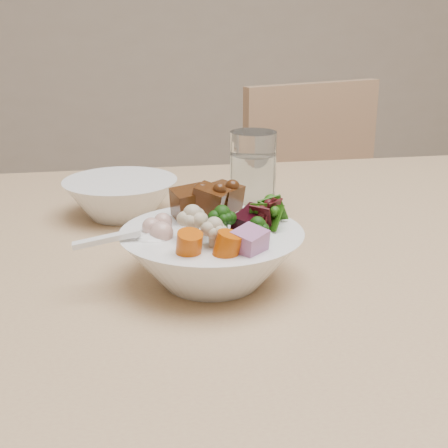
% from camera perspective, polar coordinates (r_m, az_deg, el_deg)
% --- Properties ---
extents(dining_table, '(1.54, 0.88, 0.72)m').
position_cam_1_polar(dining_table, '(0.86, 14.21, -5.85)').
color(dining_table, tan).
rests_on(dining_table, ground).
extents(chair_far, '(0.48, 0.48, 0.83)m').
position_cam_1_polar(chair_far, '(1.56, 9.93, -1.18)').
color(chair_far, tan).
rests_on(chair_far, ground).
extents(food_bowl, '(0.20, 0.20, 0.11)m').
position_cam_1_polar(food_bowl, '(0.67, -1.02, -2.60)').
color(food_bowl, white).
rests_on(food_bowl, dining_table).
extents(soup_spoon, '(0.10, 0.03, 0.02)m').
position_cam_1_polar(soup_spoon, '(0.64, -7.61, -1.44)').
color(soup_spoon, white).
rests_on(soup_spoon, food_bowl).
extents(water_glass, '(0.07, 0.07, 0.12)m').
position_cam_1_polar(water_glass, '(0.91, 2.65, 4.56)').
color(water_glass, white).
rests_on(water_glass, dining_table).
extents(side_bowl, '(0.16, 0.16, 0.05)m').
position_cam_1_polar(side_bowl, '(0.90, -9.40, 2.35)').
color(side_bowl, white).
rests_on(side_bowl, dining_table).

